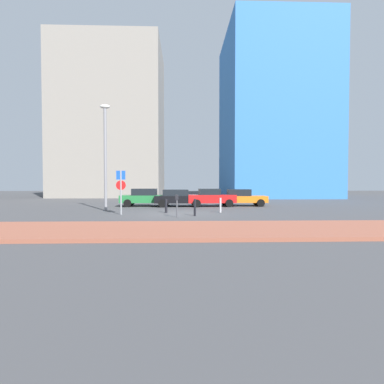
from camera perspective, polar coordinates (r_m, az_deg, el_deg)
ground_plane at (r=18.37m, az=-3.01°, el=-4.36°), size 120.00×120.00×0.00m
sidewalk_brick at (r=11.60m, az=-3.70°, el=-7.54°), size 40.00×4.36×0.14m
parked_car_green at (r=24.76m, az=-9.03°, el=-1.04°), size 4.53×2.06×1.51m
parked_car_black at (r=24.17m, az=-2.75°, el=-1.12°), size 4.21×2.16×1.43m
parked_car_red at (r=24.34m, az=3.78°, el=-1.08°), size 4.11×2.11×1.50m
parked_car_orange at (r=25.06m, az=9.84°, el=-1.07°), size 4.13×2.03×1.45m
parking_sign_post at (r=18.28m, az=-14.01°, el=1.02°), size 0.59×0.17×2.76m
parking_meter at (r=16.32m, az=-3.04°, el=-2.13°), size 0.18×0.14×1.30m
street_lamp at (r=21.38m, az=-16.92°, el=8.22°), size 0.70×0.36×7.53m
traffic_bollard_near at (r=18.91m, az=-5.19°, el=-2.81°), size 0.16×0.16×0.91m
traffic_bollard_mid at (r=17.04m, az=0.57°, el=-3.10°), size 0.13×0.13×1.02m
traffic_bollard_far at (r=19.16m, az=5.69°, el=-2.64°), size 0.13×0.13×0.98m
building_colorful_midrise at (r=45.78m, az=15.86°, el=14.37°), size 14.20×15.16×24.11m
building_under_construction at (r=46.06m, az=-15.73°, el=13.24°), size 15.07×11.80×22.45m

